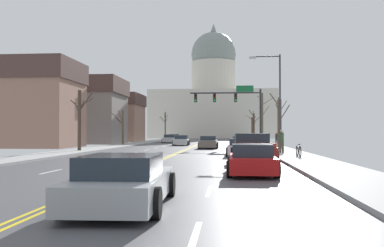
{
  "coord_description": "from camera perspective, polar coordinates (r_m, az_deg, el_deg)",
  "views": [
    {
      "loc": [
        4.05,
        -30.86,
        1.71
      ],
      "look_at": [
        -1.59,
        33.51,
        2.97
      ],
      "focal_mm": 38.82,
      "sensor_mm": 36.0,
      "label": 1
    }
  ],
  "objects": [
    {
      "name": "sedan_near_02",
      "position": [
        29.41,
        6.81,
        -3.35
      ],
      "size": [
        2.16,
        4.3,
        1.21
      ],
      "color": "silver",
      "rests_on": "ground"
    },
    {
      "name": "bare_tree_02",
      "position": [
        51.96,
        9.63,
        0.79
      ],
      "size": [
        2.06,
        2.09,
        6.34
      ],
      "color": "brown",
      "rests_on": "ground"
    },
    {
      "name": "sedan_oncoming_01",
      "position": [
        63.87,
        -3.11,
        -2.13
      ],
      "size": [
        2.17,
        4.48,
        1.26
      ],
      "color": "silver",
      "rests_on": "ground"
    },
    {
      "name": "capitol_building",
      "position": [
        115.87,
        2.99,
        2.94
      ],
      "size": [
        33.09,
        23.2,
        31.93
      ],
      "color": "beige",
      "rests_on": "ground"
    },
    {
      "name": "bare_tree_05",
      "position": [
        36.15,
        -15.16,
        0.75
      ],
      "size": [
        2.52,
        2.09,
        5.06
      ],
      "color": "#423328",
      "rests_on": "ground"
    },
    {
      "name": "pedestrian_01",
      "position": [
        41.0,
        11.61,
        -2.08
      ],
      "size": [
        0.35,
        0.34,
        1.57
      ],
      "color": "#4C4238",
      "rests_on": "ground"
    },
    {
      "name": "bare_tree_01",
      "position": [
        84.83,
        -3.71,
        -0.16
      ],
      "size": [
        1.61,
        2.26,
        5.59
      ],
      "color": "brown",
      "rests_on": "ground"
    },
    {
      "name": "ground",
      "position": [
        31.17,
        -2.47,
        -4.23
      ],
      "size": [
        20.0,
        180.0,
        0.2
      ],
      "color": "#48484D"
    },
    {
      "name": "bare_tree_03",
      "position": [
        51.47,
        -9.55,
        -0.32
      ],
      "size": [
        1.25,
        2.32,
        4.21
      ],
      "color": "brown",
      "rests_on": "ground"
    },
    {
      "name": "flank_building_01",
      "position": [
        73.19,
        -10.98,
        0.8
      ],
      "size": [
        10.44,
        9.32,
        8.15
      ],
      "color": "#8C6656",
      "rests_on": "ground"
    },
    {
      "name": "sedan_oncoming_02",
      "position": [
        72.02,
        -2.51,
        -2.01
      ],
      "size": [
        2.04,
        4.36,
        1.27
      ],
      "color": "#1E7247",
      "rests_on": "ground"
    },
    {
      "name": "sedan_oncoming_00",
      "position": [
        51.98,
        -1.48,
        -2.35
      ],
      "size": [
        2.09,
        4.45,
        1.26
      ],
      "color": "silver",
      "rests_on": "ground"
    },
    {
      "name": "pedestrian_00",
      "position": [
        31.74,
        12.2,
        -2.2
      ],
      "size": [
        0.35,
        0.34,
        1.73
      ],
      "color": "#4C4238",
      "rests_on": "ground"
    },
    {
      "name": "bare_tree_00",
      "position": [
        69.26,
        8.48,
        -0.36
      ],
      "size": [
        1.63,
        2.02,
        5.26
      ],
      "color": "#423328",
      "rests_on": "ground"
    },
    {
      "name": "sedan_near_00",
      "position": [
        42.22,
        2.27,
        -2.63
      ],
      "size": [
        1.96,
        4.58,
        1.27
      ],
      "color": "#6B6056",
      "rests_on": "ground"
    },
    {
      "name": "sedan_near_05",
      "position": [
        9.69,
        -9.33,
        -7.95
      ],
      "size": [
        2.16,
        4.71,
        1.19
      ],
      "color": "#9EA3A8",
      "rests_on": "ground"
    },
    {
      "name": "sedan_near_01",
      "position": [
        36.34,
        6.85,
        -2.84
      ],
      "size": [
        2.06,
        4.32,
        1.31
      ],
      "color": "#B71414",
      "rests_on": "ground"
    },
    {
      "name": "bare_tree_04",
      "position": [
        75.64,
        8.3,
        -0.62
      ],
      "size": [
        1.96,
        2.48,
        4.6
      ],
      "color": "#4C3D2D",
      "rests_on": "ground"
    },
    {
      "name": "signal_gantry",
      "position": [
        46.24,
        5.88,
        2.9
      ],
      "size": [
        7.91,
        0.41,
        6.68
      ],
      "color": "#28282D",
      "rests_on": "ground"
    },
    {
      "name": "flank_building_00",
      "position": [
        48.33,
        -21.01,
        2.59
      ],
      "size": [
        9.61,
        8.23,
        9.41
      ],
      "color": "#8C6656",
      "rests_on": "ground"
    },
    {
      "name": "sedan_near_04",
      "position": [
        16.79,
        8.2,
        -5.02
      ],
      "size": [
        2.0,
        4.47,
        1.22
      ],
      "color": "#B71414",
      "rests_on": "ground"
    },
    {
      "name": "flank_building_02",
      "position": [
        61.64,
        -15.33,
        1.71
      ],
      "size": [
        12.75,
        9.28,
        9.29
      ],
      "color": "slate",
      "rests_on": "ground"
    },
    {
      "name": "street_lamp_right",
      "position": [
        34.08,
        11.42,
        4.08
      ],
      "size": [
        2.53,
        0.24,
        7.78
      ],
      "color": "#333338",
      "rests_on": "ground"
    },
    {
      "name": "bicycle_parked",
      "position": [
        26.54,
        14.43,
        -3.73
      ],
      "size": [
        0.12,
        1.77,
        0.85
      ],
      "color": "black",
      "rests_on": "ground"
    },
    {
      "name": "bare_tree_06",
      "position": [
        37.88,
        11.93,
        0.11
      ],
      "size": [
        1.81,
        1.34,
        5.04
      ],
      "color": "brown",
      "rests_on": "ground"
    },
    {
      "name": "pickup_truck_near_03",
      "position": [
        23.12,
        8.3,
        -3.58
      ],
      "size": [
        2.39,
        5.47,
        1.61
      ],
      "color": "maroon",
      "rests_on": "ground"
    }
  ]
}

